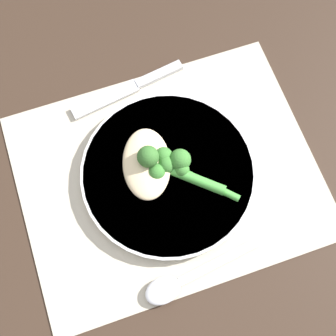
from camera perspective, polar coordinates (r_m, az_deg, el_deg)
The scene contains 9 objects.
ground_plane at distance 0.66m, azimuth 0.00°, elevation -0.95°, with size 3.00×3.00×0.00m, color #332319.
placemat at distance 0.66m, azimuth 0.00°, elevation -0.90°, with size 0.41×0.33×0.00m.
plate at distance 0.65m, azimuth 0.00°, elevation -0.61°, with size 0.24×0.24×0.01m.
chicken_fillet at distance 0.64m, azimuth -2.63°, elevation 0.54°, with size 0.09×0.12×0.02m.
pesto_dollop_primary at distance 0.62m, azimuth -2.45°, elevation 1.39°, with size 0.03×0.03×0.03m.
broccoli_stalk_right at distance 0.63m, azimuth 0.17°, elevation 0.01°, with size 0.10×0.09×0.03m.
broccoli_stalk_rear at distance 0.63m, azimuth 2.21°, elevation 0.20°, with size 0.08×0.09×0.03m.
knife at distance 0.71m, azimuth -4.72°, elevation 9.70°, with size 0.18×0.04×0.01m.
spoon at distance 0.62m, azimuth 0.92°, elevation -13.96°, with size 0.16×0.04×0.01m.
Camera 1 is at (-0.07, -0.20, 0.63)m, focal length 50.00 mm.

